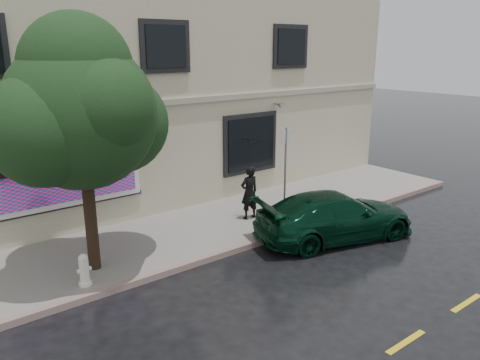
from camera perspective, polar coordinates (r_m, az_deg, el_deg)
ground at (r=11.43m, az=4.51°, el=-11.13°), size 90.00×90.00×0.00m
sidewalk at (r=13.75m, az=-4.67°, el=-5.97°), size 20.00×3.50×0.15m
curb at (r=12.43m, az=-0.18°, el=-8.37°), size 20.00×0.18×0.16m
road_marking at (r=9.52m, az=19.57°, el=-18.11°), size 19.00×0.12×0.01m
building at (r=17.94m, az=-15.23°, el=9.97°), size 20.00×8.12×7.00m
billboard at (r=13.31m, az=-20.52°, el=1.26°), size 4.30×0.16×2.20m
car at (r=13.29m, az=11.51°, el=-4.32°), size 4.95×3.14×1.33m
pedestrian at (r=14.08m, az=1.14°, el=-1.52°), size 0.62×0.43×1.64m
umbrella at (r=13.76m, az=1.17°, el=3.34°), size 1.40×1.40×0.81m
street_tree at (r=10.74m, az=-18.81°, el=7.49°), size 3.29×3.29×5.28m
fire_hydrant at (r=10.92m, az=-18.46°, el=-10.36°), size 0.30×0.28×0.74m
sign_pole at (r=14.03m, az=5.54°, el=1.86°), size 0.34×0.06×2.77m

